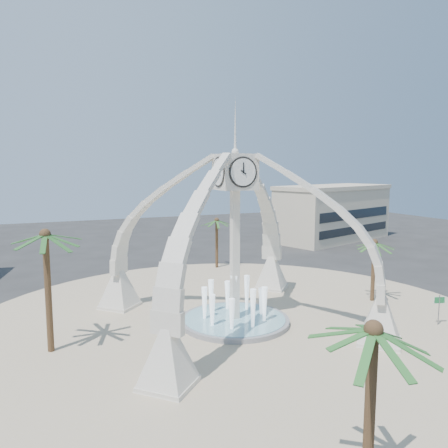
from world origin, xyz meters
name	(u,v)px	position (x,y,z in m)	size (l,w,h in m)	color
ground	(235,324)	(0.00, 0.00, 0.00)	(140.00, 140.00, 0.00)	#282828
plaza	(235,323)	(0.00, 0.00, 0.03)	(40.00, 40.00, 0.06)	tan
clock_tower	(235,236)	(0.00, 0.00, 6.49)	(17.94, 17.94, 16.30)	beige
fountain	(235,320)	(0.00, 0.00, 0.29)	(8.00, 8.00, 3.62)	gray
building_ne	(333,213)	(30.00, 28.00, 4.31)	(21.87, 14.17, 8.60)	#C1B296
palm_east	(374,243)	(13.10, 0.29, 5.03)	(3.94, 3.94, 5.77)	brown
palm_west	(45,237)	(-12.53, 0.00, 7.25)	(5.32, 5.32, 8.18)	brown
palm_north	(217,221)	(5.63, 17.10, 5.39)	(4.50, 4.50, 6.13)	brown
palm_south	(373,332)	(-2.96, -17.28, 5.98)	(5.29, 5.29, 6.83)	brown
street_sign	(439,304)	(13.36, -6.20, 1.62)	(0.80, 0.28, 2.26)	slate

